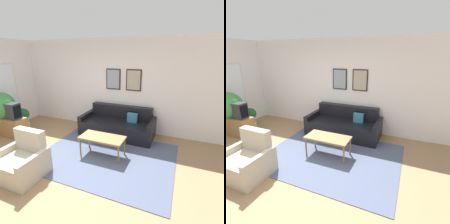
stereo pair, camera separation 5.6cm
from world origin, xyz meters
TOP-DOWN VIEW (x-y plane):
  - ground_plane at (0.00, 0.00)m, footprint 16.00×16.00m
  - area_rug at (0.66, 0.93)m, footprint 3.02×2.28m
  - wall_back at (0.01, 2.60)m, footprint 8.00×0.09m
  - couch at (0.49, 2.14)m, footprint 2.08×0.90m
  - coffee_table at (0.55, 0.97)m, footprint 1.02×0.49m
  - tv_stand at (-2.24, 0.91)m, footprint 0.74×0.42m
  - tv at (-2.24, 0.91)m, footprint 0.55×0.28m
  - armchair at (-0.56, -0.27)m, footprint 0.84×0.76m
  - potted_plant_tall at (-2.63, 0.92)m, footprint 0.82×0.82m
  - potted_plant_by_window at (-2.42, 1.44)m, footprint 0.36×0.36m
  - potted_plant_small at (-2.63, 1.04)m, footprint 0.44×0.44m

SIDE VIEW (x-z plane):
  - ground_plane at x=0.00m, z-range 0.00..0.00m
  - area_rug at x=0.66m, z-range 0.00..0.01m
  - tv_stand at x=-2.24m, z-range 0.00..0.54m
  - armchair at x=-0.56m, z-range -0.15..0.71m
  - couch at x=0.49m, z-range -0.12..0.69m
  - potted_plant_by_window at x=-2.42m, z-range 0.04..0.69m
  - coffee_table at x=0.55m, z-range 0.19..0.64m
  - potted_plant_small at x=-2.63m, z-range 0.10..0.83m
  - tv at x=-2.24m, z-range 0.54..0.98m
  - potted_plant_tall at x=-2.63m, z-range 0.19..1.43m
  - wall_back at x=0.01m, z-range 0.00..2.70m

